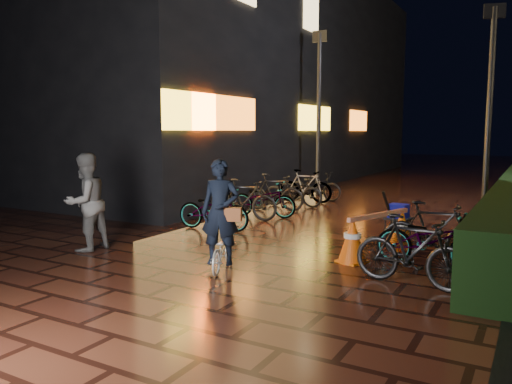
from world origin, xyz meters
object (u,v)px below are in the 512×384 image
Objects in this scene: cyclist at (221,229)px; cart_assembly at (397,213)px; traffic_barrier at (378,234)px; bystander_person at (86,202)px.

cyclist is 4.25m from cart_assembly.
cyclist reaches higher than cart_assembly.
traffic_barrier is at bearing -86.12° from cart_assembly.
cyclist is 2.80m from traffic_barrier.
cart_assembly is (4.54, 3.99, -0.39)m from bystander_person.
cyclist is at bearing 93.73° from bystander_person.
bystander_person is at bearing -177.79° from cyclist.
cyclist is 0.94× the size of traffic_barrier.
bystander_person is 1.01× the size of cyclist.
bystander_person reaches higher than cart_assembly.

